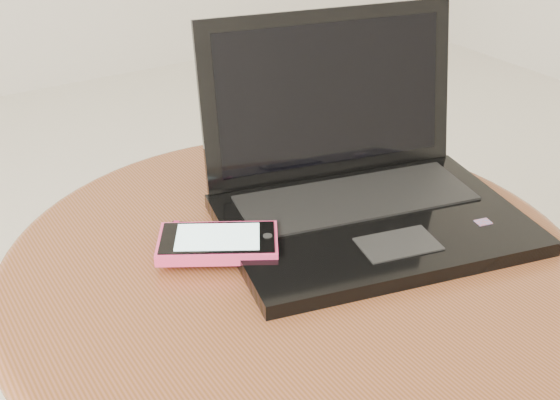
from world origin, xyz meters
TOP-DOWN VIEW (x-y plane):
  - table at (0.00, -0.11)m, footprint 0.64×0.64m
  - laptop at (0.11, -0.08)m, footprint 0.38×0.34m
  - phone_black at (-0.06, -0.05)m, footprint 0.12×0.11m
  - phone_pink at (-0.07, -0.07)m, footprint 0.15×0.12m

SIDE VIEW (x-z plane):
  - table at x=0.00m, z-range 0.15..0.66m
  - phone_black at x=-0.06m, z-range 0.51..0.52m
  - phone_pink at x=-0.07m, z-range 0.52..0.53m
  - laptop at x=0.11m, z-range 0.44..0.66m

